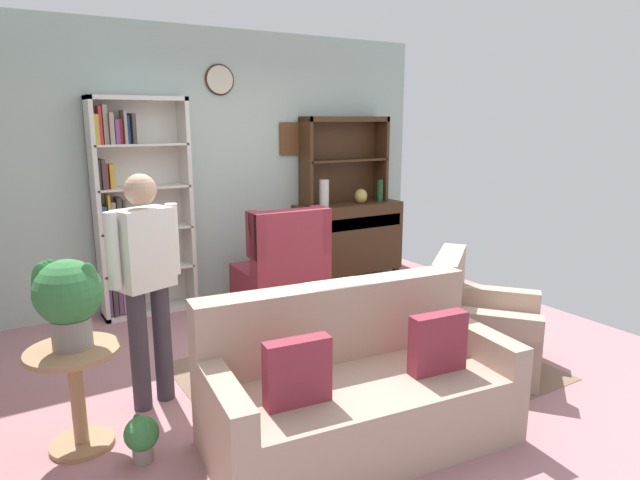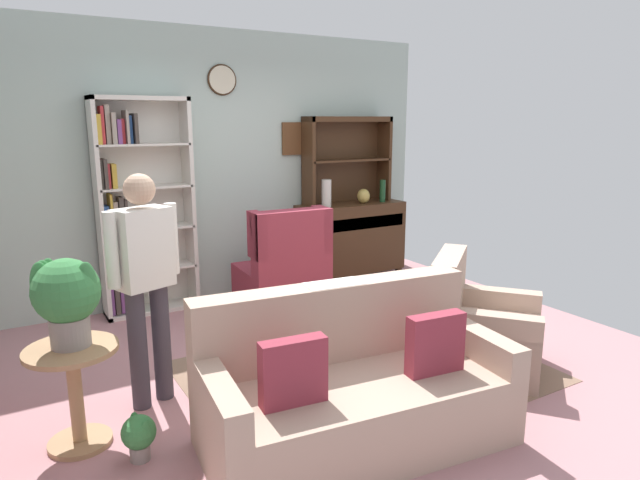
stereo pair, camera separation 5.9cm
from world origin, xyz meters
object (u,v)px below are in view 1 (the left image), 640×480
Objects in this scene: bottle_wine at (380,191)px; potted_plant_small at (142,436)px; coffee_table at (271,336)px; vase_tall at (324,193)px; book_stack at (249,321)px; potted_plant_large at (67,296)px; sideboard_hutch at (344,148)px; vase_round at (361,196)px; plant_stand at (76,387)px; bookshelf at (135,211)px; couch_floral at (356,390)px; person_reading at (146,275)px; wingback_chair at (283,273)px; armchair_floral at (480,331)px; sideboard at (348,237)px.

bottle_wine reaches higher than potted_plant_small.
vase_tall is at bearing 48.92° from coffee_table.
book_stack reaches higher than potted_plant_small.
potted_plant_large is 0.89m from potted_plant_small.
sideboard_hutch reaches higher than potted_plant_large.
vase_round is at bearing 175.05° from bottle_wine.
plant_stand is 2.87× the size of book_stack.
bookshelf is at bearing 67.52° from potted_plant_large.
bottle_wine reaches higher than couch_floral.
vase_round is 0.09× the size of couch_floral.
coffee_table is at bearing -142.47° from bottle_wine.
couch_floral is at bearing -83.98° from coffee_table.
sideboard_hutch is at bearing 45.50° from coffee_table.
bottle_wine is 4.27m from plant_stand.
wingback_chair is at bearing 36.80° from person_reading.
couch_floral is at bearing -49.07° from person_reading.
potted_plant_large reaches higher than potted_plant_small.
bookshelf is 2.72m from potted_plant_small.
bookshelf is 1.35× the size of person_reading.
potted_plant_large is (-1.42, 0.80, 0.61)m from couch_floral.
potted_plant_large is (-2.13, -1.48, 0.54)m from wingback_chair.
bookshelf is 2.16m from coffee_table.
couch_floral reaches higher than armchair_floral.
potted_plant_small is 0.17× the size of person_reading.
person_reading is (-2.82, -1.91, -0.65)m from sideboard_hutch.
wingback_chair reaches higher than armchair_floral.
potted_plant_small is at bearing 159.31° from couch_floral.
bottle_wine is (0.78, -0.01, -0.02)m from vase_tall.
book_stack is (-2.26, -1.79, -0.53)m from vase_round.
vase_tall is 1.17× the size of bottle_wine.
armchair_floral is at bearing -104.23° from vase_round.
potted_plant_small is 0.34× the size of coffee_table.
vase_tall is 0.29× the size of wingback_chair.
sideboard is 4.90× the size of bottle_wine.
armchair_floral is 2.86m from plant_stand.
bookshelf is 3.41× the size of plant_stand.
armchair_floral is at bearing -109.92° from bottle_wine.
couch_floral is at bearing -123.55° from sideboard.
wingback_chair is at bearing 35.17° from plant_stand.
wingback_chair is (-0.80, -0.50, -0.69)m from vase_tall.
bottle_wine is (0.39, -0.09, 0.54)m from sideboard.
armchair_floral reaches higher than potted_plant_small.
bookshelf is at bearing -179.41° from sideboard_hutch.
coffee_table is (-2.38, -1.83, -0.70)m from bottle_wine.
sideboard is 0.52m from vase_round.
sideboard is at bearing -1.97° from bookshelf.
potted_plant_large is at bearing -145.25° from wingback_chair.
coffee_table is (0.82, -0.12, -0.55)m from person_reading.
coffee_table is (-2.12, -1.85, -0.65)m from vase_round.
person_reading is at bearing -151.97° from bottle_wine.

